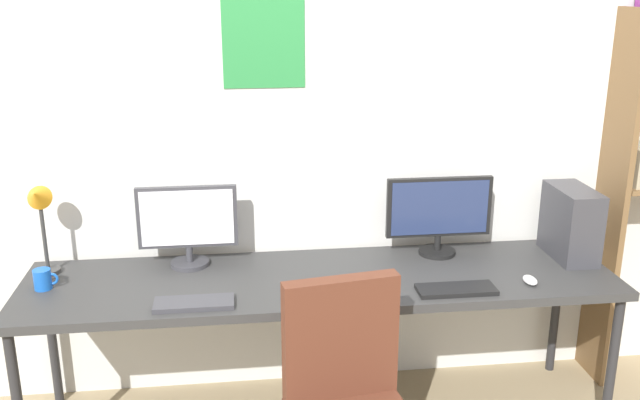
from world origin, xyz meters
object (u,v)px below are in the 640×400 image
coffee_mug (43,279)px  monitor_left (188,223)px  computer_mouse (530,280)px  desk_lamp (40,212)px  keyboard_right (456,289)px  keyboard_left (194,303)px  monitor_right (439,212)px  desk (321,286)px  pc_tower (571,223)px

coffee_mug → monitor_left: bearing=17.6°
monitor_left → computer_mouse: monitor_left is taller
desk_lamp → coffee_mug: bearing=-81.4°
monitor_left → keyboard_right: 1.26m
monitor_left → keyboard_left: 0.49m
desk_lamp → monitor_right: bearing=1.3°
computer_mouse → desk: bearing=168.4°
pc_tower → computer_mouse: size_ratio=3.60×
coffee_mug → keyboard_left: bearing=-20.5°
desk_lamp → keyboard_left: size_ratio=1.37×
monitor_left → desk_lamp: (-0.64, -0.04, 0.10)m
monitor_right → desk_lamp: 1.84m
desk_lamp → keyboard_left: (0.68, -0.40, -0.30)m
monitor_right → keyboard_left: monitor_right is taller
computer_mouse → coffee_mug: size_ratio=0.91×
desk → monitor_right: (0.60, 0.21, 0.26)m
pc_tower → desk_lamp: (-2.46, 0.07, 0.13)m
keyboard_left → keyboard_right: same height
desk_lamp → monitor_left: bearing=3.7°
desk → monitor_right: size_ratio=5.21×
monitor_left → computer_mouse: (1.51, -0.40, -0.19)m
monitor_left → monitor_right: size_ratio=0.89×
monitor_right → keyboard_right: 0.49m
pc_tower → monitor_left: bearing=176.5°
keyboard_left → keyboard_right: (1.12, 0.00, 0.00)m
desk → computer_mouse: size_ratio=27.96×
desk → pc_tower: (1.22, 0.10, 0.22)m
desk → monitor_left: (-0.60, 0.21, 0.26)m
monitor_left → pc_tower: bearing=-3.5°
desk → coffee_mug: coffee_mug is taller
monitor_left → desk_lamp: size_ratio=1.02×
monitor_right → coffee_mug: (-1.82, -0.20, -0.17)m
monitor_right → coffee_mug: bearing=-173.8°
monitor_left → keyboard_left: bearing=-84.8°
monitor_left → keyboard_left: monitor_left is taller
monitor_left → pc_tower: (1.82, -0.11, -0.04)m
monitor_left → computer_mouse: 1.57m
keyboard_right → coffee_mug: bearing=172.1°
desk_lamp → keyboard_right: size_ratio=1.32×
monitor_left → keyboard_right: bearing=-20.9°
monitor_left → keyboard_right: size_ratio=1.35×
desk → desk_lamp: (-1.24, 0.17, 0.35)m
computer_mouse → coffee_mug: (-2.13, 0.20, 0.03)m
pc_tower → computer_mouse: (-0.31, -0.29, -0.16)m
desk → computer_mouse: 0.93m
desk → keyboard_left: keyboard_left is taller
monitor_right → keyboard_left: bearing=-159.1°
desk_lamp → computer_mouse: bearing=-9.4°
computer_mouse → monitor_right: bearing=128.0°
pc_tower → keyboard_left: pc_tower is taller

